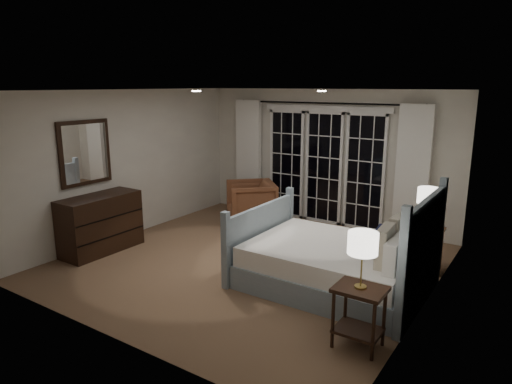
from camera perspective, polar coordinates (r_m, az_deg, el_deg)
The scene contains 20 objects.
floor at distance 6.86m, azimuth -0.79°, elevation -8.77°, with size 5.00×5.00×0.00m, color brown.
ceiling at distance 6.36m, azimuth -0.86°, elevation 12.59°, with size 5.00×5.00×0.00m, color silver.
wall_left at distance 8.15m, azimuth -15.51°, elevation 3.44°, with size 0.02×5.00×2.50m, color beige.
wall_right at distance 5.52m, azimuth 21.14°, elevation -1.55°, with size 0.02×5.00×2.50m, color beige.
wall_back at distance 8.64m, azimuth 8.61°, elevation 4.31°, with size 5.00×0.02×2.50m, color beige.
wall_front at distance 4.71m, azimuth -18.30°, elevation -3.77°, with size 5.00×0.02×2.50m, color beige.
french_doors at distance 8.63m, azimuth 8.46°, elevation 3.23°, with size 2.50×0.04×2.20m.
curtain_rod at distance 8.45m, azimuth 8.56°, elevation 10.94°, with size 0.03×0.03×3.50m, color black.
curtain_left at distance 9.36m, azimuth -0.92°, elevation 4.53°, with size 0.55×0.10×2.25m, color white.
curtain_right at distance 8.00m, azimuth 18.98°, elevation 2.29°, with size 0.55×0.10×2.25m, color white.
downlight_a at distance 6.48m, azimuth 8.23°, elevation 12.39°, with size 0.12×0.12×0.01m, color white.
downlight_b at distance 6.41m, azimuth -7.48°, elevation 12.40°, with size 0.12×0.12×0.01m, color white.
bed at distance 6.05m, azimuth 10.09°, elevation -8.70°, with size 2.28×1.64×1.33m.
nightstand_left at distance 4.77m, azimuth 12.78°, elevation -13.96°, with size 0.49×0.39×0.64m.
nightstand_right at distance 6.88m, azimuth 20.28°, elevation -5.91°, with size 0.48×0.39×0.63m.
lamp_left at distance 4.51m, azimuth 13.21°, elevation -6.33°, with size 0.29×0.29×0.57m.
lamp_right at distance 6.70m, azimuth 20.74°, elevation -0.48°, with size 0.30×0.30×0.57m.
armchair at distance 8.65m, azimuth -0.62°, elevation -1.29°, with size 0.85×0.88×0.80m, color brown.
dresser at distance 7.58m, azimuth -18.85°, elevation -3.75°, with size 0.54×1.27×0.90m.
mirror at distance 7.53m, azimuth -20.58°, elevation 4.61°, with size 0.05×0.85×1.00m.
Camera 1 is at (3.59, -5.24, 2.58)m, focal length 32.00 mm.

